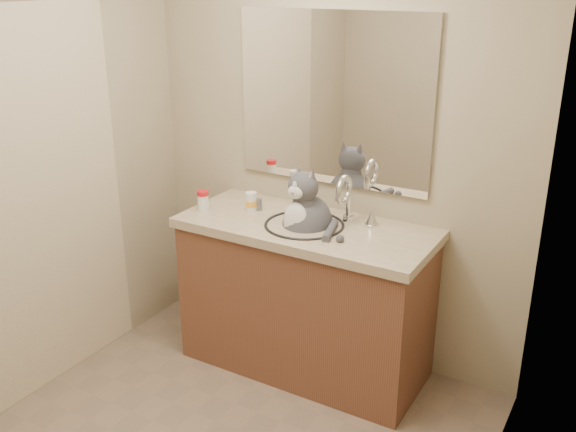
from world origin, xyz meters
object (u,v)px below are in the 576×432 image
object	(u,v)px
grey_canister	(258,205)
cat	(307,223)
pill_bottle_redcap	(203,200)
pill_bottle_orange	(251,202)

from	to	relation	value
grey_canister	cat	bearing A→B (deg)	-9.55
cat	pill_bottle_redcap	world-z (taller)	cat
cat	grey_canister	bearing A→B (deg)	-179.58
pill_bottle_redcap	pill_bottle_orange	bearing A→B (deg)	26.89
cat	pill_bottle_orange	size ratio (longest dim) A/B	4.96
cat	pill_bottle_redcap	size ratio (longest dim) A/B	4.79
cat	pill_bottle_orange	xyz separation A→B (m)	(-0.36, 0.03, 0.04)
pill_bottle_orange	grey_canister	bearing A→B (deg)	47.07
pill_bottle_orange	pill_bottle_redcap	bearing A→B (deg)	-153.11
cat	grey_canister	size ratio (longest dim) A/B	8.30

